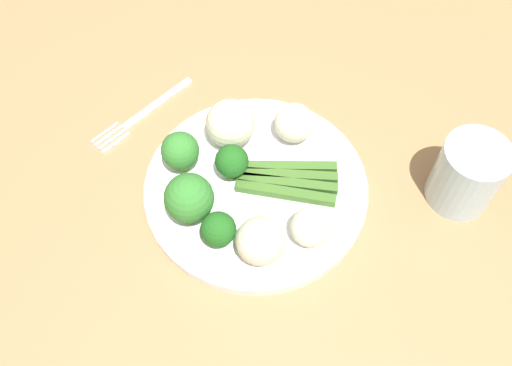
% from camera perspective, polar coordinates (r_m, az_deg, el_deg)
% --- Properties ---
extents(ground_plane, '(6.00, 6.00, 0.02)m').
position_cam_1_polar(ground_plane, '(1.45, -0.68, -15.53)').
color(ground_plane, '#B7A88E').
extents(dining_table, '(1.29, 1.05, 0.76)m').
position_cam_1_polar(dining_table, '(0.83, -1.15, -2.28)').
color(dining_table, '#9E754C').
rests_on(dining_table, ground_plane).
extents(chair, '(0.41, 0.41, 0.87)m').
position_cam_1_polar(chair, '(1.33, 20.35, 12.76)').
color(chair, olive).
rests_on(chair, ground_plane).
extents(plate, '(0.28, 0.28, 0.01)m').
position_cam_1_polar(plate, '(0.72, 0.00, -0.53)').
color(plate, white).
rests_on(plate, dining_table).
extents(asparagus_bundle, '(0.13, 0.10, 0.01)m').
position_cam_1_polar(asparagus_bundle, '(0.71, 3.10, 0.28)').
color(asparagus_bundle, '#3D6626').
rests_on(asparagus_bundle, plate).
extents(broccoli_front_left, '(0.04, 0.04, 0.05)m').
position_cam_1_polar(broccoli_front_left, '(0.65, -3.74, -4.63)').
color(broccoli_front_left, '#4C7F2B').
rests_on(broccoli_front_left, plate).
extents(broccoli_outer_edge, '(0.05, 0.05, 0.06)m').
position_cam_1_polar(broccoli_outer_edge, '(0.70, -7.52, 3.17)').
color(broccoli_outer_edge, '#609E3D').
rests_on(broccoli_outer_edge, plate).
extents(broccoli_left, '(0.04, 0.04, 0.05)m').
position_cam_1_polar(broccoli_left, '(0.70, -2.50, 2.19)').
color(broccoli_left, '#4C7F2B').
rests_on(broccoli_left, plate).
extents(broccoli_back_right, '(0.06, 0.06, 0.07)m').
position_cam_1_polar(broccoli_back_right, '(0.66, -6.64, -1.54)').
color(broccoli_back_right, '#609E3D').
rests_on(broccoli_back_right, plate).
extents(cauliflower_front, '(0.06, 0.06, 0.06)m').
position_cam_1_polar(cauliflower_front, '(0.64, 0.47, -5.77)').
color(cauliflower_front, beige).
rests_on(cauliflower_front, plate).
extents(cauliflower_back, '(0.06, 0.06, 0.06)m').
position_cam_1_polar(cauliflower_back, '(0.73, -2.57, 5.88)').
color(cauliflower_back, beige).
rests_on(cauliflower_back, plate).
extents(cauliflower_near_center, '(0.05, 0.05, 0.05)m').
position_cam_1_polar(cauliflower_near_center, '(0.66, 5.47, -4.34)').
color(cauliflower_near_center, silver).
rests_on(cauliflower_near_center, plate).
extents(cauliflower_near_fork, '(0.05, 0.05, 0.05)m').
position_cam_1_polar(cauliflower_near_fork, '(0.73, 3.79, 5.96)').
color(cauliflower_near_fork, silver).
rests_on(cauliflower_near_fork, plate).
extents(fork, '(0.05, 0.17, 0.00)m').
position_cam_1_polar(fork, '(0.81, -11.06, 6.75)').
color(fork, silver).
rests_on(fork, dining_table).
extents(water_glass, '(0.08, 0.08, 0.09)m').
position_cam_1_polar(water_glass, '(0.73, 20.19, 0.80)').
color(water_glass, silver).
rests_on(water_glass, dining_table).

